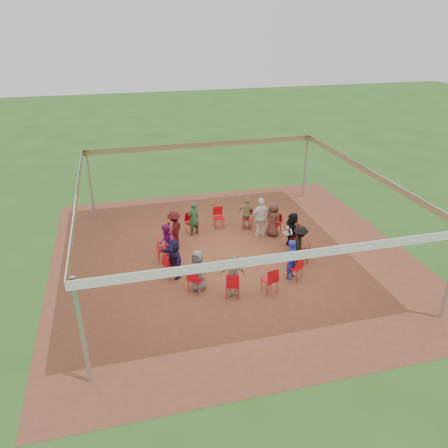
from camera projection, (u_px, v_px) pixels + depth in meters
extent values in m
plane|color=#2A5A1C|center=(233.00, 257.00, 16.17)|extent=(80.00, 80.00, 0.00)
plane|color=brown|center=(233.00, 257.00, 16.16)|extent=(13.00, 13.00, 0.00)
cylinder|color=#B2B2B7|center=(82.00, 332.00, 10.02)|extent=(0.12, 0.12, 3.00)
cylinder|color=#B2B2B7|center=(90.00, 185.00, 18.76)|extent=(0.12, 0.12, 3.00)
cylinder|color=#B2B2B7|center=(305.00, 167.00, 21.02)|extent=(0.12, 0.12, 3.00)
plane|color=white|center=(234.00, 180.00, 14.87)|extent=(10.30, 10.30, 0.00)
cube|color=white|center=(292.00, 256.00, 10.42)|extent=(10.30, 0.03, 0.24)
cube|color=white|center=(203.00, 145.00, 19.43)|extent=(10.30, 0.03, 0.24)
cube|color=white|center=(77.00, 198.00, 13.76)|extent=(0.03, 10.30, 0.24)
cube|color=white|center=(368.00, 172.00, 16.09)|extent=(0.03, 10.30, 0.24)
imported|color=black|center=(292.00, 230.00, 16.58)|extent=(0.60, 1.35, 1.41)
imported|color=#4E2C25|center=(273.00, 219.00, 17.45)|extent=(0.70, 0.79, 1.41)
imported|color=#92885B|center=(247.00, 214.00, 17.96)|extent=(0.93, 0.78, 1.41)
imported|color=#28532F|center=(194.00, 219.00, 17.52)|extent=(0.61, 0.53, 1.41)
imported|color=#3E0D11|center=(174.00, 229.00, 16.68)|extent=(0.91, 1.00, 1.41)
imported|color=#821265|center=(166.00, 243.00, 15.65)|extent=(0.50, 0.74, 1.41)
imported|color=#1D163E|center=(174.00, 258.00, 14.66)|extent=(0.89, 1.40, 1.41)
imported|color=slate|center=(198.00, 270.00, 13.96)|extent=(0.77, 0.76, 1.41)
imported|color=#A7A195|center=(233.00, 275.00, 13.68)|extent=(0.91, 0.63, 1.41)
imported|color=#1B28A9|center=(292.00, 259.00, 14.58)|extent=(0.61, 0.59, 1.41)
imported|color=black|center=(300.00, 244.00, 15.55)|extent=(0.77, 1.02, 1.41)
imported|color=silver|center=(261.00, 218.00, 17.32)|extent=(1.01, 0.57, 1.66)
torus|color=black|center=(227.00, 262.00, 15.79)|extent=(0.34, 0.34, 0.03)
torus|color=black|center=(228.00, 263.00, 15.76)|extent=(0.28, 0.28, 0.03)
cube|color=#B7B7BC|center=(287.00, 233.00, 16.56)|extent=(0.26, 0.35, 0.02)
cube|color=#B7B7BC|center=(290.00, 230.00, 16.55)|extent=(0.10, 0.34, 0.22)
cube|color=#CCE0FF|center=(290.00, 230.00, 16.54)|extent=(0.08, 0.30, 0.18)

